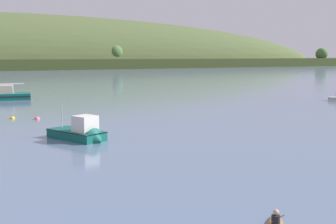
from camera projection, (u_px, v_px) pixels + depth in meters
name	position (u px, v px, depth m)	size (l,w,h in m)	color
far_shoreline_hill	(13.00, 68.00, 224.91)	(529.85, 94.80, 57.27)	#35401E
fishing_boat_moored	(81.00, 135.00, 33.92)	(3.60, 5.70, 3.40)	#0F564C
mooring_buoy_midchannel	(12.00, 119.00, 45.42)	(0.52, 0.52, 0.60)	yellow
mooring_buoy_far_upstream	(37.00, 119.00, 44.93)	(0.60, 0.60, 0.68)	#E06675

